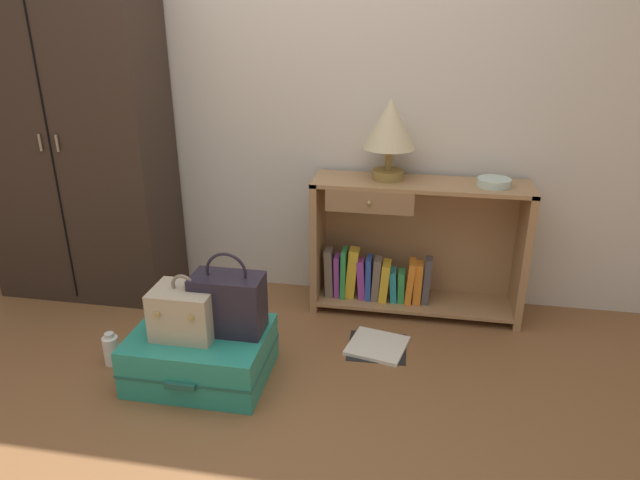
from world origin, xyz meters
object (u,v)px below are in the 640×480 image
(wardrobe, at_px, (74,134))
(bottle, at_px, (111,350))
(train_case, at_px, (185,311))
(bookshelf, at_px, (407,250))
(open_book_on_floor, at_px, (377,346))
(table_lamp, at_px, (390,127))
(bowl, at_px, (494,182))
(suitcase_large, at_px, (201,354))
(handbag, at_px, (228,303))

(wardrobe, height_order, bottle, wardrobe)
(wardrobe, xyz_separation_m, train_case, (0.94, -0.80, -0.61))
(bookshelf, bearing_deg, open_book_on_floor, -103.80)
(table_lamp, bearing_deg, bowl, -3.71)
(bottle, bearing_deg, bookshelf, 30.96)
(wardrobe, distance_m, suitcase_large, 1.52)
(table_lamp, height_order, train_case, table_lamp)
(wardrobe, relative_size, train_case, 6.41)
(table_lamp, xyz_separation_m, open_book_on_floor, (0.01, -0.47, -1.05))
(wardrobe, xyz_separation_m, suitcase_large, (0.99, -0.78, -0.85))
(bookshelf, height_order, open_book_on_floor, bookshelf)
(table_lamp, distance_m, handbag, 1.24)
(table_lamp, bearing_deg, open_book_on_floor, -88.32)
(bookshelf, distance_m, bowl, 0.61)
(suitcase_large, bearing_deg, open_book_on_floor, 26.31)
(open_book_on_floor, bearing_deg, wardrobe, 167.92)
(train_case, bearing_deg, open_book_on_floor, 25.93)
(bookshelf, distance_m, bottle, 1.65)
(table_lamp, relative_size, bottle, 2.56)
(bowl, relative_size, suitcase_large, 0.27)
(train_case, xyz_separation_m, handbag, (0.18, 0.07, 0.03))
(suitcase_large, bearing_deg, bottle, 177.35)
(handbag, bearing_deg, bowl, 32.99)
(bookshelf, bearing_deg, bowl, -3.33)
(wardrobe, xyz_separation_m, bowl, (2.33, 0.05, -0.18))
(bowl, bearing_deg, table_lamp, 176.29)
(handbag, relative_size, bottle, 2.32)
(open_book_on_floor, bearing_deg, suitcase_large, -153.69)
(train_case, xyz_separation_m, open_book_on_floor, (0.85, 0.41, -0.35))
(train_case, bearing_deg, handbag, 19.89)
(table_lamp, xyz_separation_m, bowl, (0.55, -0.04, -0.26))
(bookshelf, xyz_separation_m, bottle, (-1.39, -0.83, -0.28))
(suitcase_large, distance_m, bottle, 0.48)
(wardrobe, distance_m, bookshelf, 2.00)
(wardrobe, distance_m, train_case, 1.38)
(wardrobe, xyz_separation_m, handbag, (1.13, -0.73, -0.59))
(wardrobe, xyz_separation_m, bookshelf, (1.91, 0.08, -0.61))
(bookshelf, distance_m, handbag, 1.12)
(bowl, height_order, bottle, bowl)
(train_case, relative_size, open_book_on_floor, 0.90)
(suitcase_large, height_order, bottle, suitcase_large)
(bowl, height_order, train_case, bowl)
(table_lamp, bearing_deg, handbag, -128.53)
(open_book_on_floor, bearing_deg, bookshelf, 76.20)
(bookshelf, distance_m, open_book_on_floor, 0.59)
(wardrobe, distance_m, bowl, 2.34)
(suitcase_large, bearing_deg, table_lamp, 47.83)
(wardrobe, bearing_deg, bottle, -55.70)
(wardrobe, height_order, handbag, wardrobe)
(wardrobe, distance_m, handbag, 1.47)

